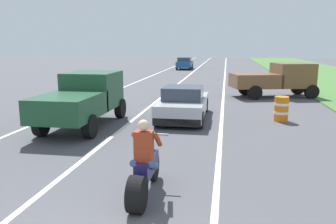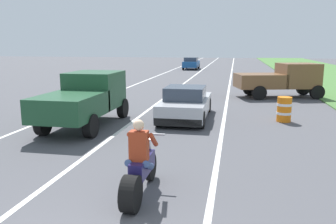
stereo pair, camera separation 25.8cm
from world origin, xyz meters
name	(u,v)px [view 1 (the left image)]	position (x,y,z in m)	size (l,w,h in m)	color
lane_stripe_left_solid	(121,88)	(-5.40, 20.00, 0.00)	(0.14, 120.00, 0.01)	white
lane_stripe_right_solid	(224,91)	(1.80, 20.00, 0.00)	(0.14, 120.00, 0.01)	white
lane_stripe_centre_dashed	(171,89)	(-1.80, 20.00, 0.00)	(0.14, 120.00, 0.01)	white
motorcycle_with_rider	(144,170)	(0.38, 2.89, 0.59)	(0.70, 2.21, 1.62)	black
sports_car_silver	(183,104)	(0.21, 10.60, 0.63)	(1.84, 4.30, 1.37)	#B7B7BC
pickup_truck_left_lane_dark_green	(84,97)	(-3.32, 8.65, 1.11)	(2.02, 4.80, 1.98)	#1E4C2D
pickup_truck_right_shoulder_brown	(277,78)	(4.89, 17.65, 1.11)	(5.14, 3.14, 1.98)	brown
construction_barrel_nearest	(281,109)	(4.17, 10.81, 0.50)	(0.58, 0.58, 1.00)	orange
distant_car_far_ahead	(185,63)	(-3.26, 40.04, 0.77)	(1.80, 4.00, 1.50)	#194C8C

